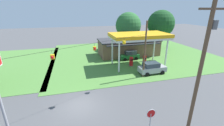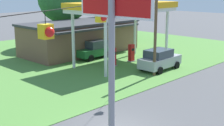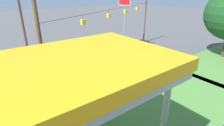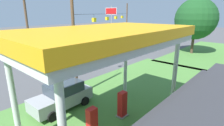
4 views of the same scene
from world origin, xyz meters
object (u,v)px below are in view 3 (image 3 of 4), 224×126
stop_sign_roadside (57,47)px  stop_sign_overhead (125,11)px  car_at_pumps_front (23,125)px  gas_station_canopy (45,80)px  utility_pole_main (20,14)px

stop_sign_roadside → stop_sign_overhead: bearing=-5.7°
car_at_pumps_front → stop_sign_roadside: stop_sign_roadside is taller
gas_station_canopy → stop_sign_roadside: 16.80m
gas_station_canopy → car_at_pumps_front: bearing=-80.2°
stop_sign_roadside → utility_pole_main: utility_pole_main is taller
gas_station_canopy → stop_sign_overhead: bearing=-138.3°
stop_sign_overhead → utility_pole_main: bearing=-6.5°
stop_sign_overhead → stop_sign_roadside: bearing=-5.7°
utility_pole_main → car_at_pumps_front: bearing=75.4°
stop_sign_overhead → utility_pole_main: (13.65, -1.56, 0.30)m
gas_station_canopy → stop_sign_overhead: (-16.10, -14.32, 0.26)m
stop_sign_roadside → stop_sign_overhead: stop_sign_overhead is taller
car_at_pumps_front → utility_pole_main: bearing=-106.1°
gas_station_canopy → stop_sign_overhead: size_ratio=1.28×
car_at_pumps_front → stop_sign_overhead: bearing=-149.7°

